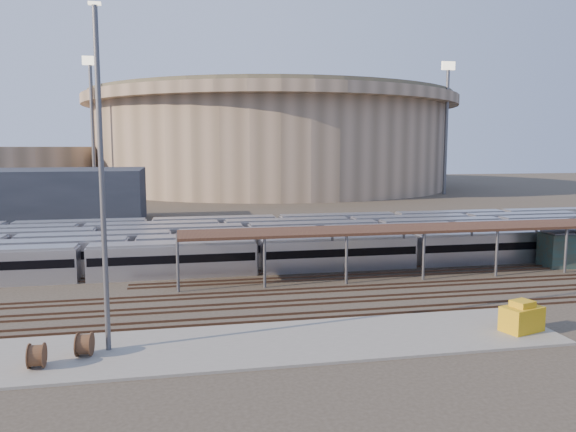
% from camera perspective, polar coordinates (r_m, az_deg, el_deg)
% --- Properties ---
extents(ground, '(420.00, 420.00, 0.00)m').
position_cam_1_polar(ground, '(55.82, -2.75, -7.63)').
color(ground, '#383026').
rests_on(ground, ground).
extents(apron, '(50.00, 9.00, 0.20)m').
position_cam_1_polar(apron, '(41.00, -6.62, -13.04)').
color(apron, gray).
rests_on(apron, ground).
extents(subway_trains, '(127.23, 23.90, 3.60)m').
position_cam_1_polar(subway_trains, '(73.47, -4.35, -2.62)').
color(subway_trains, silver).
rests_on(subway_trains, ground).
extents(inspection_shed, '(60.30, 6.00, 5.30)m').
position_cam_1_polar(inspection_shed, '(65.41, 16.09, -1.26)').
color(inspection_shed, '#57575C').
rests_on(inspection_shed, ground).
extents(empty_tracks, '(170.00, 9.62, 0.18)m').
position_cam_1_polar(empty_tracks, '(51.03, -1.90, -8.93)').
color(empty_tracks, '#4C3323').
rests_on(empty_tracks, ground).
extents(stadium, '(124.00, 124.00, 32.50)m').
position_cam_1_polar(stadium, '(196.19, -1.68, 7.78)').
color(stadium, tan).
rests_on(stadium, ground).
extents(secondary_arena, '(56.00, 56.00, 14.00)m').
position_cam_1_polar(secondary_arena, '(190.75, -27.24, 4.17)').
color(secondary_arena, tan).
rests_on(secondary_arena, ground).
extents(service_building, '(42.00, 20.00, 10.00)m').
position_cam_1_polar(service_building, '(112.07, -25.26, 1.73)').
color(service_building, '#1E232D').
rests_on(service_building, ground).
extents(floodlight_0, '(4.00, 1.00, 38.40)m').
position_cam_1_polar(floodlight_0, '(164.98, -19.25, 8.97)').
color(floodlight_0, '#57575C').
rests_on(floodlight_0, ground).
extents(floodlight_2, '(4.00, 1.00, 38.40)m').
position_cam_1_polar(floodlight_2, '(172.20, 15.79, 9.00)').
color(floodlight_2, '#57575C').
rests_on(floodlight_2, ground).
extents(floodlight_3, '(4.00, 1.00, 38.40)m').
position_cam_1_polar(floodlight_3, '(213.49, -12.02, 8.70)').
color(floodlight_3, '#57575C').
rests_on(floodlight_3, ground).
extents(cable_reel_west, '(0.89, 1.60, 1.60)m').
position_cam_1_polar(cable_reel_west, '(39.97, -24.17, -12.81)').
color(cable_reel_west, brown).
rests_on(cable_reel_west, apron).
extents(cable_reel_east, '(1.06, 1.69, 1.60)m').
position_cam_1_polar(cable_reel_east, '(40.90, -19.97, -12.15)').
color(cable_reel_east, brown).
rests_on(cable_reel_east, apron).
extents(yard_light_pole, '(0.81, 0.36, 23.20)m').
position_cam_1_polar(yard_light_pole, '(39.46, -18.39, 3.39)').
color(yard_light_pole, '#57575C').
rests_on(yard_light_pole, apron).
extents(yellow_equipment, '(3.45, 2.71, 1.89)m').
position_cam_1_polar(yellow_equipment, '(46.89, 22.65, -9.61)').
color(yellow_equipment, gold).
rests_on(yellow_equipment, apron).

